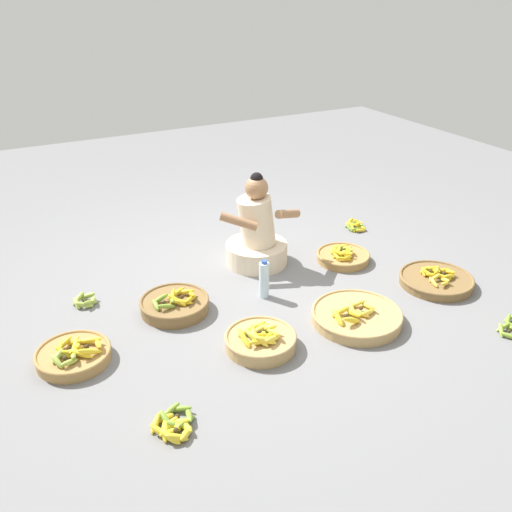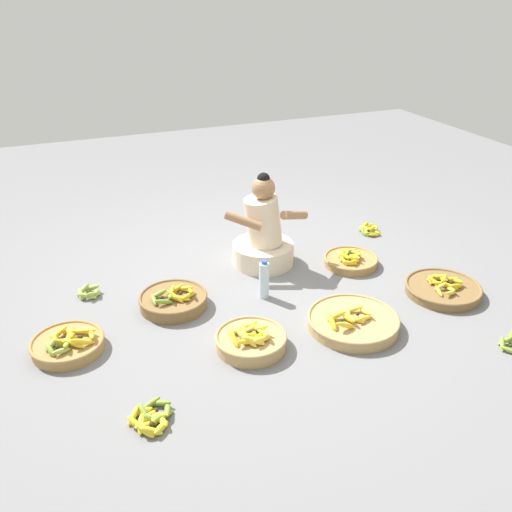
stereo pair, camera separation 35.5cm
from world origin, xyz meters
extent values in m
plane|color=slate|center=(0.00, 0.00, 0.00)|extent=(10.00, 10.00, 0.00)
cylinder|color=beige|center=(0.27, 0.30, 0.09)|extent=(0.52, 0.52, 0.18)
cylinder|color=beige|center=(0.27, 0.30, 0.39)|extent=(0.37, 0.32, 0.44)
sphere|color=#9E704C|center=(0.27, 0.30, 0.68)|extent=(0.19, 0.19, 0.19)
sphere|color=black|center=(0.27, 0.30, 0.75)|extent=(0.10, 0.10, 0.10)
cylinder|color=#9E704C|center=(0.05, 0.19, 0.47)|extent=(0.30, 0.22, 0.16)
cylinder|color=#9E704C|center=(0.48, 0.15, 0.47)|extent=(0.31, 0.20, 0.16)
cylinder|color=brown|center=(1.35, -0.70, 0.03)|extent=(0.57, 0.57, 0.06)
torus|color=brown|center=(1.35, -0.70, 0.06)|extent=(0.58, 0.58, 0.02)
ellipsoid|color=gold|center=(1.47, -0.71, 0.09)|extent=(0.05, 0.13, 0.06)
ellipsoid|color=gold|center=(1.44, -0.67, 0.09)|extent=(0.13, 0.10, 0.06)
ellipsoid|color=gold|center=(1.38, -0.67, 0.10)|extent=(0.12, 0.11, 0.08)
ellipsoid|color=gold|center=(1.37, -0.75, 0.09)|extent=(0.11, 0.12, 0.05)
ellipsoid|color=gold|center=(1.42, -0.77, 0.09)|extent=(0.13, 0.04, 0.07)
sphere|color=#382D19|center=(1.41, -0.72, 0.09)|extent=(0.03, 0.03, 0.03)
ellipsoid|color=gold|center=(1.39, -0.64, 0.09)|extent=(0.04, 0.12, 0.06)
ellipsoid|color=gold|center=(1.37, -0.60, 0.09)|extent=(0.11, 0.10, 0.07)
ellipsoid|color=gold|center=(1.33, -0.59, 0.09)|extent=(0.12, 0.05, 0.05)
ellipsoid|color=gold|center=(1.30, -0.61, 0.09)|extent=(0.09, 0.12, 0.06)
ellipsoid|color=gold|center=(1.30, -0.66, 0.09)|extent=(0.09, 0.12, 0.07)
ellipsoid|color=gold|center=(1.32, -0.69, 0.09)|extent=(0.12, 0.07, 0.05)
ellipsoid|color=gold|center=(1.37, -0.68, 0.10)|extent=(0.12, 0.09, 0.08)
sphere|color=#382D19|center=(1.34, -0.64, 0.09)|extent=(0.03, 0.03, 0.03)
ellipsoid|color=yellow|center=(1.34, -0.79, 0.09)|extent=(0.05, 0.12, 0.06)
ellipsoid|color=yellow|center=(1.30, -0.74, 0.09)|extent=(0.12, 0.03, 0.08)
ellipsoid|color=yellow|center=(1.24, -0.78, 0.09)|extent=(0.05, 0.12, 0.06)
ellipsoid|color=yellow|center=(1.30, -0.84, 0.09)|extent=(0.12, 0.05, 0.06)
sphere|color=#382D19|center=(1.29, -0.79, 0.09)|extent=(0.03, 0.03, 0.03)
cylinder|color=tan|center=(-0.28, -0.79, 0.04)|extent=(0.46, 0.46, 0.09)
torus|color=tan|center=(-0.28, -0.79, 0.09)|extent=(0.48, 0.48, 0.02)
ellipsoid|color=gold|center=(-0.20, -0.78, 0.11)|extent=(0.05, 0.14, 0.06)
ellipsoid|color=gold|center=(-0.24, -0.73, 0.11)|extent=(0.13, 0.09, 0.06)
ellipsoid|color=gold|center=(-0.26, -0.73, 0.12)|extent=(0.13, 0.04, 0.08)
ellipsoid|color=gold|center=(-0.32, -0.76, 0.12)|extent=(0.08, 0.14, 0.07)
ellipsoid|color=gold|center=(-0.31, -0.80, 0.11)|extent=(0.08, 0.14, 0.06)
ellipsoid|color=gold|center=(-0.27, -0.84, 0.12)|extent=(0.13, 0.04, 0.08)
ellipsoid|color=gold|center=(-0.23, -0.83, 0.11)|extent=(0.13, 0.10, 0.05)
sphere|color=#382D19|center=(-0.26, -0.78, 0.12)|extent=(0.03, 0.03, 0.03)
ellipsoid|color=#8CAD38|center=(-0.22, -0.77, 0.12)|extent=(0.05, 0.15, 0.06)
ellipsoid|color=#8CAD38|center=(-0.28, -0.72, 0.12)|extent=(0.14, 0.04, 0.07)
ellipsoid|color=#8CAD38|center=(-0.34, -0.79, 0.11)|extent=(0.06, 0.15, 0.06)
ellipsoid|color=#8CAD38|center=(-0.28, -0.84, 0.12)|extent=(0.14, 0.04, 0.07)
sphere|color=#382D19|center=(-0.28, -0.78, 0.12)|extent=(0.03, 0.03, 0.03)
ellipsoid|color=yellow|center=(-0.26, -0.82, 0.11)|extent=(0.07, 0.17, 0.06)
ellipsoid|color=yellow|center=(-0.34, -0.73, 0.12)|extent=(0.16, 0.04, 0.07)
ellipsoid|color=yellow|center=(-0.41, -0.81, 0.13)|extent=(0.05, 0.16, 0.10)
ellipsoid|color=yellow|center=(-0.33, -0.87, 0.12)|extent=(0.16, 0.04, 0.07)
sphere|color=#382D19|center=(-0.33, -0.80, 0.12)|extent=(0.03, 0.03, 0.03)
ellipsoid|color=yellow|center=(-0.20, -0.83, 0.12)|extent=(0.05, 0.16, 0.09)
ellipsoid|color=yellow|center=(-0.22, -0.77, 0.13)|extent=(0.14, 0.13, 0.10)
ellipsoid|color=yellow|center=(-0.27, -0.76, 0.12)|extent=(0.16, 0.04, 0.08)
ellipsoid|color=yellow|center=(-0.33, -0.80, 0.12)|extent=(0.09, 0.16, 0.07)
ellipsoid|color=yellow|center=(-0.33, -0.86, 0.12)|extent=(0.11, 0.15, 0.09)
ellipsoid|color=yellow|center=(-0.29, -0.89, 0.12)|extent=(0.16, 0.10, 0.09)
ellipsoid|color=yellow|center=(-0.24, -0.89, 0.12)|extent=(0.16, 0.10, 0.08)
sphere|color=#382D19|center=(-0.27, -0.82, 0.12)|extent=(0.03, 0.03, 0.03)
cylinder|color=tan|center=(0.47, -0.84, 0.04)|extent=(0.63, 0.63, 0.08)
torus|color=tan|center=(0.47, -0.84, 0.08)|extent=(0.64, 0.64, 0.02)
ellipsoid|color=yellow|center=(0.57, -0.83, 0.10)|extent=(0.03, 0.15, 0.07)
ellipsoid|color=yellow|center=(0.51, -0.77, 0.10)|extent=(0.15, 0.05, 0.06)
ellipsoid|color=yellow|center=(0.44, -0.81, 0.10)|extent=(0.09, 0.15, 0.06)
ellipsoid|color=yellow|center=(0.45, -0.88, 0.10)|extent=(0.12, 0.13, 0.05)
ellipsoid|color=yellow|center=(0.52, -0.90, 0.10)|extent=(0.15, 0.07, 0.06)
sphere|color=#382D19|center=(0.50, -0.84, 0.10)|extent=(0.03, 0.03, 0.03)
ellipsoid|color=yellow|center=(0.41, -0.87, 0.11)|extent=(0.05, 0.16, 0.08)
ellipsoid|color=yellow|center=(0.35, -0.81, 0.11)|extent=(0.15, 0.04, 0.07)
ellipsoid|color=yellow|center=(0.28, -0.87, 0.11)|extent=(0.05, 0.15, 0.10)
ellipsoid|color=yellow|center=(0.34, -0.94, 0.11)|extent=(0.15, 0.05, 0.09)
sphere|color=#382D19|center=(0.35, -0.87, 0.10)|extent=(0.03, 0.03, 0.03)
cylinder|color=#A87F47|center=(0.94, -0.02, 0.03)|extent=(0.44, 0.44, 0.06)
torus|color=#A87F47|center=(0.94, -0.02, 0.06)|extent=(0.46, 0.46, 0.02)
ellipsoid|color=#8CAD38|center=(1.00, -0.03, 0.09)|extent=(0.06, 0.13, 0.08)
ellipsoid|color=#8CAD38|center=(0.99, 0.02, 0.09)|extent=(0.10, 0.12, 0.08)
ellipsoid|color=#8CAD38|center=(0.93, 0.03, 0.09)|extent=(0.13, 0.06, 0.07)
ellipsoid|color=#8CAD38|center=(0.89, -0.01, 0.08)|extent=(0.06, 0.13, 0.05)
ellipsoid|color=#8CAD38|center=(0.90, -0.05, 0.09)|extent=(0.10, 0.12, 0.07)
ellipsoid|color=#8CAD38|center=(0.92, -0.07, 0.09)|extent=(0.13, 0.08, 0.06)
ellipsoid|color=#8CAD38|center=(0.98, -0.06, 0.08)|extent=(0.11, 0.11, 0.05)
sphere|color=#382D19|center=(0.94, -0.02, 0.09)|extent=(0.03, 0.03, 0.03)
ellipsoid|color=gold|center=(1.00, -0.01, 0.10)|extent=(0.05, 0.15, 0.08)
ellipsoid|color=gold|center=(0.96, 0.05, 0.09)|extent=(0.15, 0.10, 0.08)
ellipsoid|color=gold|center=(0.91, 0.05, 0.09)|extent=(0.15, 0.09, 0.06)
ellipsoid|color=gold|center=(0.88, 0.03, 0.09)|extent=(0.11, 0.14, 0.07)
ellipsoid|color=gold|center=(0.89, -0.05, 0.09)|extent=(0.12, 0.14, 0.07)
ellipsoid|color=gold|center=(0.93, -0.07, 0.09)|extent=(0.15, 0.05, 0.06)
ellipsoid|color=gold|center=(0.98, -0.05, 0.09)|extent=(0.14, 0.12, 0.06)
sphere|color=#382D19|center=(0.93, -0.01, 0.09)|extent=(0.04, 0.04, 0.04)
ellipsoid|color=gold|center=(0.95, -0.07, 0.09)|extent=(0.04, 0.13, 0.07)
ellipsoid|color=gold|center=(0.93, -0.03, 0.09)|extent=(0.12, 0.10, 0.07)
ellipsoid|color=gold|center=(0.87, -0.02, 0.09)|extent=(0.13, 0.08, 0.08)
ellipsoid|color=gold|center=(0.84, -0.07, 0.08)|extent=(0.03, 0.13, 0.05)
ellipsoid|color=gold|center=(0.87, -0.13, 0.08)|extent=(0.13, 0.08, 0.05)
ellipsoid|color=gold|center=(0.92, -0.13, 0.09)|extent=(0.13, 0.08, 0.07)
sphere|color=#382D19|center=(0.90, -0.07, 0.09)|extent=(0.03, 0.03, 0.03)
cylinder|color=#A87F47|center=(-1.40, -0.36, 0.04)|extent=(0.46, 0.46, 0.07)
torus|color=#A87F47|center=(-1.40, -0.36, 0.07)|extent=(0.48, 0.48, 0.02)
ellipsoid|color=yellow|center=(-1.24, -0.39, 0.10)|extent=(0.04, 0.16, 0.08)
ellipsoid|color=yellow|center=(-1.28, -0.33, 0.10)|extent=(0.16, 0.11, 0.06)
ellipsoid|color=yellow|center=(-1.38, -0.36, 0.10)|extent=(0.11, 0.16, 0.08)
ellipsoid|color=yellow|center=(-1.36, -0.44, 0.10)|extent=(0.15, 0.13, 0.07)
ellipsoid|color=yellow|center=(-1.31, -0.46, 0.11)|extent=(0.16, 0.05, 0.10)
sphere|color=#382D19|center=(-1.31, -0.39, 0.10)|extent=(0.03, 0.03, 0.03)
ellipsoid|color=gold|center=(-1.36, -0.35, 0.10)|extent=(0.04, 0.13, 0.08)
ellipsoid|color=gold|center=(-1.38, -0.30, 0.10)|extent=(0.11, 0.11, 0.08)
ellipsoid|color=gold|center=(-1.43, -0.29, 0.10)|extent=(0.13, 0.07, 0.08)
ellipsoid|color=gold|center=(-1.46, -0.31, 0.10)|extent=(0.10, 0.12, 0.06)
ellipsoid|color=gold|center=(-1.46, -0.38, 0.10)|extent=(0.10, 0.12, 0.08)
ellipsoid|color=gold|center=(-1.43, -0.40, 0.10)|extent=(0.13, 0.05, 0.07)
ellipsoid|color=gold|center=(-1.38, -0.39, 0.10)|extent=(0.12, 0.10, 0.06)
sphere|color=#382D19|center=(-1.41, -0.34, 0.10)|extent=(0.03, 0.03, 0.03)
ellipsoid|color=#9EB747|center=(-1.41, -0.45, 0.10)|extent=(0.05, 0.12, 0.08)
ellipsoid|color=#9EB747|center=(-1.45, -0.39, 0.10)|extent=(0.12, 0.05, 0.06)
ellipsoid|color=#9EB747|center=(-1.49, -0.40, 0.10)|extent=(0.11, 0.10, 0.07)
ellipsoid|color=#9EB747|center=(-1.51, -0.46, 0.10)|extent=(0.08, 0.12, 0.08)
ellipsoid|color=#9EB747|center=(-1.44, -0.49, 0.09)|extent=(0.12, 0.07, 0.05)
sphere|color=#382D19|center=(-1.46, -0.44, 0.10)|extent=(0.03, 0.03, 0.03)
cylinder|color=brown|center=(-0.62, -0.10, 0.04)|extent=(0.49, 0.49, 0.09)
torus|color=brown|center=(-0.62, -0.10, 0.09)|extent=(0.51, 0.51, 0.02)
ellipsoid|color=gold|center=(-0.49, -0.13, 0.12)|extent=(0.05, 0.16, 0.09)
ellipsoid|color=gold|center=(-0.53, -0.06, 0.12)|extent=(0.15, 0.12, 0.07)
ellipsoid|color=gold|center=(-0.59, -0.05, 0.12)|extent=(0.16, 0.08, 0.07)
ellipsoid|color=gold|center=(-0.63, -0.08, 0.12)|extent=(0.11, 0.15, 0.07)
ellipsoid|color=gold|center=(-0.62, -0.16, 0.12)|extent=(0.13, 0.14, 0.09)
ellipsoid|color=gold|center=(-0.59, -0.19, 0.11)|extent=(0.16, 0.09, 0.06)
ellipsoid|color=gold|center=(-0.52, -0.17, 0.11)|extent=(0.14, 0.13, 0.06)
sphere|color=#382D19|center=(-0.56, -0.12, 0.11)|extent=(0.03, 0.03, 0.03)
ellipsoid|color=olive|center=(-0.65, -0.15, 0.12)|extent=(0.06, 0.14, 0.08)
ellipsoid|color=olive|center=(-0.71, -0.07, 0.12)|extent=(0.14, 0.05, 0.07)
ellipsoid|color=olive|center=(-0.77, -0.13, 0.11)|extent=(0.04, 0.14, 0.05)
ellipsoid|color=olive|center=(-0.71, -0.19, 0.12)|extent=(0.14, 0.04, 0.07)
sphere|color=#382D19|center=(-0.71, -0.13, 0.12)|extent=(0.03, 0.03, 0.03)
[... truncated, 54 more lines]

